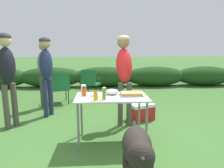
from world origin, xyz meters
The scene contains 18 objects.
ground_plane centered at (0.00, 0.00, 0.00)m, with size 60.00×60.00×0.00m, color #3D6B2D.
shrub_hedge centered at (0.00, 4.62, 0.38)m, with size 14.40×0.90×0.76m.
folding_table centered at (0.00, 0.00, 0.66)m, with size 1.10×0.64×0.74m.
food_tray centered at (0.31, 0.03, 0.77)m, with size 0.36×0.24×0.06m.
plate_stack centered at (-0.21, 0.06, 0.75)m, with size 0.23×0.23×0.03m, color white.
mixing_bowl centered at (0.01, 0.13, 0.78)m, with size 0.21×0.21×0.09m, color silver.
paper_cup_stack centered at (-0.44, 0.18, 0.82)m, with size 0.08×0.08×0.15m, color white.
relish_jar centered at (-0.12, -0.19, 0.83)m, with size 0.06×0.06×0.18m.
mustard_bottle centered at (-0.24, -0.22, 0.81)m, with size 0.07×0.07×0.15m.
hot_sauce_bottle centered at (-0.42, 0.05, 0.82)m, with size 0.06×0.06×0.16m.
standing_person_with_beanie centered at (0.29, 0.79, 1.12)m, with size 0.32×0.48×1.71m.
standing_person_in_navy_coat centered at (-1.84, 0.72, 1.11)m, with size 0.36×0.40×1.73m.
standing_person_in_dark_puffer centered at (-1.51, 1.99, 0.98)m, with size 0.36×0.29×1.62m.
standing_person_in_red_jacket centered at (-1.30, 1.32, 1.08)m, with size 0.34×0.38×1.69m.
dog centered at (0.17, -1.21, 0.50)m, with size 0.37×1.06×0.75m.
camp_chair_green_behind_table centered at (-1.22, 2.24, 0.47)m, with size 0.63×0.71×0.83m.
camp_chair_near_hedge centered at (-0.45, 2.92, 0.47)m, with size 0.62×0.70×0.83m.
cooler_box centered at (0.68, 0.95, 0.17)m, with size 0.56×0.47×0.34m.
Camera 1 is at (-0.18, -2.97, 1.47)m, focal length 32.00 mm.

